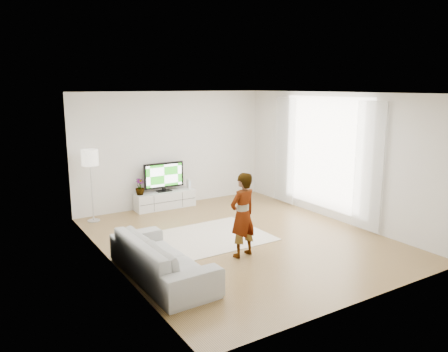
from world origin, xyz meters
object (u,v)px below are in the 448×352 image
television (164,176)px  sofa (162,257)px  media_console (165,200)px  player (243,215)px  rug (205,238)px  floor_lamp (90,161)px

television → sofa: size_ratio=0.45×
media_console → television: (-0.00, 0.03, 0.59)m
player → sofa: player is taller
television → player: player is taller
media_console → rug: bearing=-95.7°
television → rug: bearing=-95.6°
television → rug: size_ratio=0.42×
floor_lamp → player: bearing=-64.2°
player → sofa: size_ratio=0.66×
media_console → player: (-0.12, -3.54, 0.54)m
sofa → floor_lamp: 3.61m
media_console → sofa: sofa is taller
rug → player: size_ratio=1.64×
television → player: 3.57m
rug → television: bearing=84.4°
rug → sofa: 1.88m
media_console → player: 3.58m
media_console → floor_lamp: 2.11m
rug → floor_lamp: bearing=124.0°
sofa → television: bearing=-26.4°
television → floor_lamp: 1.86m
player → sofa: bearing=-9.0°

